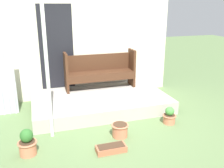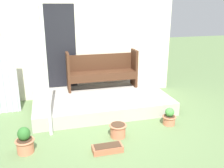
% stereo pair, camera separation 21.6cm
% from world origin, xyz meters
% --- Properties ---
extents(ground_plane, '(24.00, 24.00, 0.00)m').
position_xyz_m(ground_plane, '(0.00, 0.00, 0.00)').
color(ground_plane, '#5B7547').
extents(porch_slab, '(3.01, 1.79, 0.28)m').
position_xyz_m(porch_slab, '(0.01, 0.89, 0.14)').
color(porch_slab, '#A8A399').
rests_on(porch_slab, ground_plane).
extents(house_wall, '(4.21, 0.08, 2.60)m').
position_xyz_m(house_wall, '(-0.03, 1.81, 1.30)').
color(house_wall, beige).
rests_on(house_wall, ground_plane).
extents(support_post, '(0.06, 0.06, 2.46)m').
position_xyz_m(support_post, '(-1.16, -0.12, 1.23)').
color(support_post, white).
rests_on(support_post, ground_plane).
extents(bench, '(1.71, 0.41, 0.93)m').
position_xyz_m(bench, '(0.16, 1.45, 0.76)').
color(bench, '#422616').
rests_on(bench, porch_slab).
extents(flower_pot_left, '(0.31, 0.31, 0.44)m').
position_xyz_m(flower_pot_left, '(-1.58, -0.60, 0.19)').
color(flower_pot_left, '#C67251').
rests_on(flower_pot_left, ground_plane).
extents(flower_pot_middle, '(0.31, 0.31, 0.24)m').
position_xyz_m(flower_pot_middle, '(0.00, -0.51, 0.13)').
color(flower_pot_middle, '#C67251').
rests_on(flower_pot_middle, ground_plane).
extents(flower_pot_right, '(0.27, 0.27, 0.35)m').
position_xyz_m(flower_pot_right, '(1.11, -0.31, 0.15)').
color(flower_pot_right, '#C67251').
rests_on(flower_pot_right, ground_plane).
extents(planter_box_rect, '(0.49, 0.21, 0.11)m').
position_xyz_m(planter_box_rect, '(-0.30, -0.92, 0.05)').
color(planter_box_rect, '#B26042').
rests_on(planter_box_rect, ground_plane).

